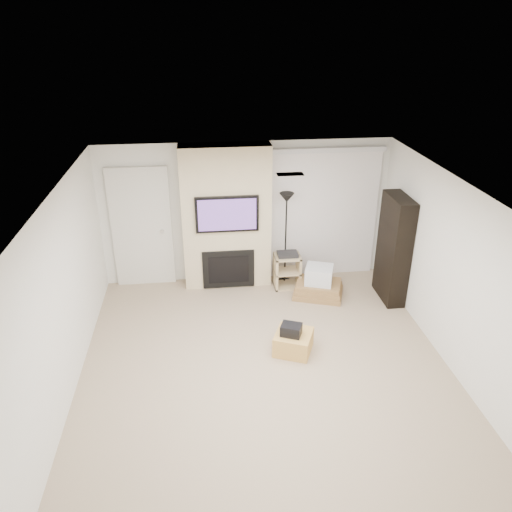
{
  "coord_description": "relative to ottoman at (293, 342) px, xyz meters",
  "views": [
    {
      "loc": [
        -0.77,
        -5.39,
        4.34
      ],
      "look_at": [
        0.0,
        1.2,
        1.15
      ],
      "focal_mm": 35.0,
      "sensor_mm": 36.0,
      "label": 1
    }
  ],
  "objects": [
    {
      "name": "fireplace_wall",
      "position": [
        -0.79,
        2.15,
        1.09
      ],
      "size": [
        1.5,
        0.47,
        2.5
      ],
      "color": "beige",
      "rests_on": "floor"
    },
    {
      "name": "ceiling",
      "position": [
        -0.44,
        -0.39,
        2.35
      ],
      "size": [
        5.0,
        5.5,
        0.0
      ],
      "primitive_type": "cube",
      "color": "white",
      "rests_on": "wall_back"
    },
    {
      "name": "bookshelf",
      "position": [
        1.9,
        1.33,
        0.75
      ],
      "size": [
        0.3,
        0.8,
        1.8
      ],
      "color": "black",
      "rests_on": "floor"
    },
    {
      "name": "floor",
      "position": [
        -0.44,
        -0.39,
        -0.15
      ],
      "size": [
        5.0,
        5.5,
        0.0
      ],
      "primitive_type": "cube",
      "color": "tan",
      "rests_on": "ground"
    },
    {
      "name": "wall_right",
      "position": [
        2.06,
        -0.39,
        1.1
      ],
      "size": [
        0.0,
        5.5,
        2.5
      ],
      "primitive_type": "cube",
      "rotation": [
        1.57,
        0.0,
        1.57
      ],
      "color": "white",
      "rests_on": "ground"
    },
    {
      "name": "wall_left",
      "position": [
        -2.94,
        -0.39,
        1.1
      ],
      "size": [
        0.0,
        5.5,
        2.5
      ],
      "primitive_type": "cube",
      "rotation": [
        1.57,
        0.0,
        1.57
      ],
      "color": "white",
      "rests_on": "ground"
    },
    {
      "name": "vertical_blinds",
      "position": [
        0.96,
        2.31,
        1.12
      ],
      "size": [
        1.98,
        0.1,
        2.37
      ],
      "color": "silver",
      "rests_on": "floor"
    },
    {
      "name": "wall_back",
      "position": [
        -0.44,
        2.36,
        1.1
      ],
      "size": [
        5.0,
        0.0,
        2.5
      ],
      "primitive_type": "cube",
      "rotation": [
        1.57,
        0.0,
        0.0
      ],
      "color": "white",
      "rests_on": "ground"
    },
    {
      "name": "wall_front",
      "position": [
        -0.44,
        -3.14,
        1.1
      ],
      "size": [
        5.0,
        0.0,
        2.5
      ],
      "primitive_type": "cube",
      "rotation": [
        1.57,
        0.0,
        0.0
      ],
      "color": "white",
      "rests_on": "ground"
    },
    {
      "name": "hvac_vent",
      "position": [
        -0.04,
        0.41,
        2.35
      ],
      "size": [
        0.35,
        0.18,
        0.01
      ],
      "primitive_type": "cube",
      "color": "silver",
      "rests_on": "ceiling"
    },
    {
      "name": "ottoman",
      "position": [
        0.0,
        0.0,
        0.0
      ],
      "size": [
        0.66,
        0.66,
        0.3
      ],
      "primitive_type": "cube",
      "rotation": [
        0.0,
        0.0,
        -0.4
      ],
      "color": "gold",
      "rests_on": "floor"
    },
    {
      "name": "entry_door",
      "position": [
        -2.24,
        2.33,
        0.9
      ],
      "size": [
        1.02,
        0.11,
        2.14
      ],
      "color": "silver",
      "rests_on": "floor"
    },
    {
      "name": "box_stack",
      "position": [
        0.72,
        1.52,
        0.06
      ],
      "size": [
        0.97,
        0.85,
        0.55
      ],
      "color": "olive",
      "rests_on": "floor"
    },
    {
      "name": "black_bag",
      "position": [
        -0.04,
        -0.03,
        0.23
      ],
      "size": [
        0.34,
        0.31,
        0.16
      ],
      "primitive_type": "cube",
      "rotation": [
        0.0,
        0.0,
        -0.4
      ],
      "color": "black",
      "rests_on": "ottoman"
    },
    {
      "name": "av_stand",
      "position": [
        0.23,
        1.9,
        0.2
      ],
      "size": [
        0.45,
        0.38,
        0.66
      ],
      "color": "#CFB685",
      "rests_on": "floor"
    },
    {
      "name": "floor_lamp",
      "position": [
        0.22,
        2.05,
        1.18
      ],
      "size": [
        0.25,
        0.25,
        1.69
      ],
      "color": "black",
      "rests_on": "floor"
    }
  ]
}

